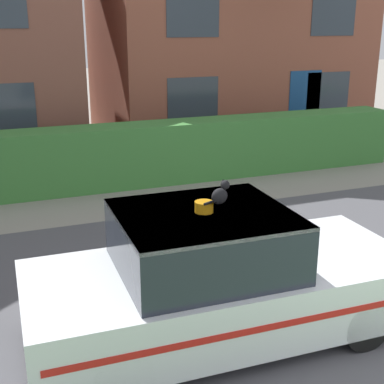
{
  "coord_description": "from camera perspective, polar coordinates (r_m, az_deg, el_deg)",
  "views": [
    {
      "loc": [
        -3.6,
        -1.89,
        3.39
      ],
      "look_at": [
        -0.96,
        4.94,
        1.05
      ],
      "focal_mm": 50.0,
      "sensor_mm": 36.0,
      "label": 1
    }
  ],
  "objects": [
    {
      "name": "garden_hedge",
      "position": [
        11.46,
        -9.31,
        3.66
      ],
      "size": [
        14.02,
        0.88,
        1.31
      ],
      "primitive_type": "cube",
      "color": "#3D7F38",
      "rests_on": "ground"
    },
    {
      "name": "house_right",
      "position": [
        17.17,
        3.45,
        17.67
      ],
      "size": [
        7.89,
        5.63,
        6.65
      ],
      "color": "#93513D",
      "rests_on": "ground"
    },
    {
      "name": "police_car",
      "position": [
        5.94,
        2.77,
        -9.34
      ],
      "size": [
        4.31,
        1.86,
        1.6
      ],
      "rotation": [
        0.0,
        0.0,
        -0.02
      ],
      "color": "black",
      "rests_on": "road_strip"
    },
    {
      "name": "cat",
      "position": [
        5.44,
        3.07,
        -0.24
      ],
      "size": [
        0.29,
        0.2,
        0.25
      ],
      "rotation": [
        0.0,
        0.0,
        0.42
      ],
      "color": "black",
      "rests_on": "police_car"
    },
    {
      "name": "road_strip",
      "position": [
        7.8,
        8.82,
        -8.22
      ],
      "size": [
        28.0,
        5.6,
        0.01
      ],
      "primitive_type": "cube",
      "color": "#4C4C51",
      "rests_on": "ground"
    }
  ]
}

